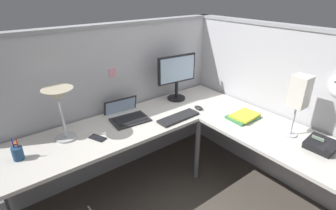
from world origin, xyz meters
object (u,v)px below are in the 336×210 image
object	(u,v)px
desk_lamp_dome	(59,98)
pen_cup	(18,153)
desk_lamp_paper	(299,93)
book_stack	(244,116)
monitor	(177,74)
keyboard	(178,117)
cell_phone	(98,138)
office_phone	(322,146)
computer_mouse	(199,108)
laptop	(126,114)

from	to	relation	value
desk_lamp_dome	pen_cup	distance (m)	0.49
pen_cup	desk_lamp_paper	size ratio (longest dim) A/B	0.34
book_stack	desk_lamp_paper	bearing A→B (deg)	-81.52
monitor	book_stack	xyz separation A→B (m)	(0.21, -0.76, -0.27)
keyboard	desk_lamp_dome	distance (m)	1.07
cell_phone	book_stack	world-z (taller)	book_stack
monitor	pen_cup	bearing A→B (deg)	-174.65
cell_phone	desk_lamp_paper	distance (m)	1.68
cell_phone	office_phone	bearing A→B (deg)	-67.02
keyboard	desk_lamp_dome	world-z (taller)	desk_lamp_dome
pen_cup	cell_phone	world-z (taller)	pen_cup
computer_mouse	office_phone	distance (m)	1.13
pen_cup	cell_phone	bearing A→B (deg)	-8.60
computer_mouse	office_phone	xyz separation A→B (m)	(0.25, -1.11, 0.02)
laptop	book_stack	size ratio (longest dim) A/B	1.37
office_phone	book_stack	world-z (taller)	office_phone
keyboard	computer_mouse	bearing A→B (deg)	3.65
laptop	computer_mouse	bearing A→B (deg)	-24.91
desk_lamp_paper	monitor	bearing A→B (deg)	102.99
office_phone	desk_lamp_paper	xyz separation A→B (m)	(0.02, 0.26, 0.35)
keyboard	pen_cup	bearing A→B (deg)	168.48
desk_lamp_dome	desk_lamp_paper	world-z (taller)	desk_lamp_paper
office_phone	computer_mouse	bearing A→B (deg)	102.59
desk_lamp_paper	keyboard	bearing A→B (deg)	124.49
office_phone	monitor	bearing A→B (deg)	99.97
laptop	computer_mouse	distance (m)	0.74
monitor	desk_lamp_dome	size ratio (longest dim) A/B	1.12
office_phone	keyboard	bearing A→B (deg)	116.68
desk_lamp_dome	desk_lamp_paper	bearing A→B (deg)	-36.15
laptop	desk_lamp_dome	xyz separation A→B (m)	(-0.59, -0.04, 0.34)
keyboard	desk_lamp_paper	bearing A→B (deg)	-57.46
computer_mouse	office_phone	world-z (taller)	office_phone
desk_lamp_dome	pen_cup	bearing A→B (deg)	-168.48
book_stack	desk_lamp_paper	world-z (taller)	desk_lamp_paper
computer_mouse	book_stack	bearing A→B (deg)	-63.85
laptop	book_stack	bearing A→B (deg)	-39.57
monitor	office_phone	distance (m)	1.50
monitor	desk_lamp_dome	world-z (taller)	monitor
pen_cup	desk_lamp_paper	xyz separation A→B (m)	(1.90, -1.04, 0.33)
computer_mouse	office_phone	size ratio (longest dim) A/B	0.50
pen_cup	desk_lamp_paper	world-z (taller)	desk_lamp_paper
laptop	office_phone	bearing A→B (deg)	-57.00
laptop	cell_phone	xyz separation A→B (m)	(-0.38, -0.20, -0.02)
desk_lamp_paper	pen_cup	bearing A→B (deg)	151.24
desk_lamp_dome	pen_cup	xyz separation A→B (m)	(-0.37, -0.08, -0.31)
laptop	keyboard	distance (m)	0.51
laptop	pen_cup	bearing A→B (deg)	-173.05
cell_phone	desk_lamp_paper	bearing A→B (deg)	-59.84
keyboard	cell_phone	world-z (taller)	keyboard
monitor	laptop	world-z (taller)	monitor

